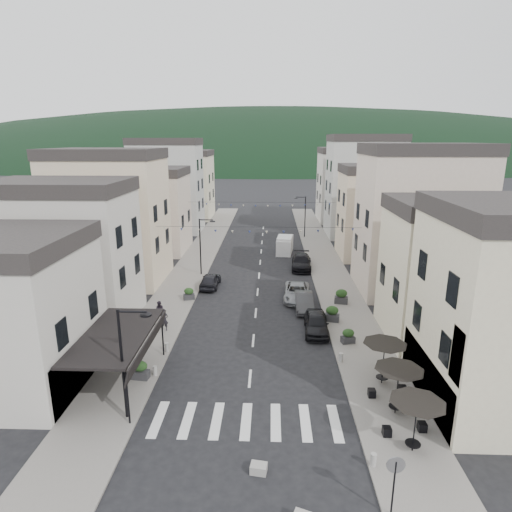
# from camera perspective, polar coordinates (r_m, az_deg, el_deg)

# --- Properties ---
(ground) EXTENTS (700.00, 700.00, 0.00)m
(ground) POSITION_cam_1_polar(r_m,az_deg,el_deg) (21.69, -1.65, -24.28)
(ground) COLOR black
(ground) RESTS_ON ground
(sidewalk_left) EXTENTS (4.00, 76.00, 0.12)m
(sidewalk_left) POSITION_cam_1_polar(r_m,az_deg,el_deg) (51.32, -7.81, -0.39)
(sidewalk_left) COLOR slate
(sidewalk_left) RESTS_ON ground
(sidewalk_right) EXTENTS (4.00, 76.00, 0.12)m
(sidewalk_right) POSITION_cam_1_polar(r_m,az_deg,el_deg) (50.98, 9.05, -0.54)
(sidewalk_right) COLOR slate
(sidewalk_right) RESTS_ON ground
(hill_backdrop) EXTENTS (640.00, 360.00, 70.00)m
(hill_backdrop) POSITION_cam_1_polar(r_m,az_deg,el_deg) (316.98, 1.80, 12.81)
(hill_backdrop) COLOR black
(hill_backdrop) RESTS_ON ground
(boutique_awning) EXTENTS (3.77, 7.50, 3.28)m
(boutique_awning) POSITION_cam_1_polar(r_m,az_deg,el_deg) (25.59, -17.66, -10.20)
(boutique_awning) COLOR black
(boutique_awning) RESTS_ON ground
(buildings_row_left) EXTENTS (10.20, 54.16, 14.00)m
(buildings_row_left) POSITION_cam_1_polar(r_m,az_deg,el_deg) (57.15, -14.05, 7.12)
(buildings_row_left) COLOR beige
(buildings_row_left) RESTS_ON ground
(buildings_row_right) EXTENTS (10.20, 54.16, 14.50)m
(buildings_row_right) POSITION_cam_1_polar(r_m,az_deg,el_deg) (55.43, 16.01, 6.95)
(buildings_row_right) COLOR beige
(buildings_row_right) RESTS_ON ground
(cafe_terrace) EXTENTS (2.50, 8.10, 2.53)m
(cafe_terrace) POSITION_cam_1_polar(r_m,az_deg,el_deg) (23.53, 18.50, -14.71)
(cafe_terrace) COLOR black
(cafe_terrace) RESTS_ON ground
(streetlamp_left_near) EXTENTS (1.70, 0.56, 6.00)m
(streetlamp_left_near) POSITION_cam_1_polar(r_m,az_deg,el_deg) (22.36, -16.82, -12.32)
(streetlamp_left_near) COLOR black
(streetlamp_left_near) RESTS_ON ground
(streetlamp_left_far) EXTENTS (1.70, 0.56, 6.00)m
(streetlamp_left_far) POSITION_cam_1_polar(r_m,az_deg,el_deg) (44.41, -7.12, 2.02)
(streetlamp_left_far) COLOR black
(streetlamp_left_far) RESTS_ON ground
(streetlamp_right_far) EXTENTS (1.70, 0.56, 6.00)m
(streetlamp_right_far) POSITION_cam_1_polar(r_m,az_deg,el_deg) (61.69, 6.32, 5.78)
(streetlamp_right_far) COLOR black
(streetlamp_right_far) RESTS_ON ground
(traffic_sign) EXTENTS (0.70, 0.07, 2.70)m
(traffic_sign) POSITION_cam_1_polar(r_m,az_deg,el_deg) (18.35, 18.03, -25.97)
(traffic_sign) COLOR black
(traffic_sign) RESTS_ON ground
(bollards) EXTENTS (11.66, 10.26, 0.60)m
(bollards) POSITION_cam_1_polar(r_m,az_deg,el_deg) (25.94, -0.88, -15.80)
(bollards) COLOR gray
(bollards) RESTS_ON ground
(bunting_near) EXTENTS (19.00, 0.28, 0.62)m
(bunting_near) POSITION_cam_1_polar(r_m,az_deg,el_deg) (39.55, 0.27, 3.39)
(bunting_near) COLOR black
(bunting_near) RESTS_ON ground
(bunting_far) EXTENTS (19.00, 0.28, 0.62)m
(bunting_far) POSITION_cam_1_polar(r_m,az_deg,el_deg) (55.30, 0.76, 6.82)
(bunting_far) COLOR black
(bunting_far) RESTS_ON ground
(parked_car_a) EXTENTS (1.91, 4.36, 1.46)m
(parked_car_a) POSITION_cam_1_polar(r_m,az_deg,el_deg) (32.19, 8.05, -8.85)
(parked_car_a) COLOR black
(parked_car_a) RESTS_ON ground
(parked_car_b) EXTENTS (1.46, 4.16, 1.37)m
(parked_car_b) POSITION_cam_1_polar(r_m,az_deg,el_deg) (36.20, 6.41, -6.06)
(parked_car_b) COLOR #2E2E30
(parked_car_b) RESTS_ON ground
(parked_car_c) EXTENTS (2.56, 5.06, 1.37)m
(parked_car_c) POSITION_cam_1_polar(r_m,az_deg,el_deg) (38.31, 5.49, -4.81)
(parked_car_c) COLOR gray
(parked_car_c) RESTS_ON ground
(parked_car_d) EXTENTS (2.43, 5.32, 1.51)m
(parked_car_d) POSITION_cam_1_polar(r_m,az_deg,el_deg) (47.33, 6.08, -0.80)
(parked_car_d) COLOR black
(parked_car_d) RESTS_ON ground
(parked_car_e) EXTENTS (1.81, 4.16, 1.40)m
(parked_car_e) POSITION_cam_1_polar(r_m,az_deg,el_deg) (41.46, -6.11, -3.23)
(parked_car_e) COLOR black
(parked_car_e) RESTS_ON ground
(delivery_van) EXTENTS (2.31, 4.72, 2.18)m
(delivery_van) POSITION_cam_1_polar(r_m,az_deg,el_deg) (53.73, 3.87, 1.55)
(delivery_van) COLOR silver
(delivery_van) RESTS_ON ground
(pedestrian_a) EXTENTS (0.64, 0.45, 1.68)m
(pedestrian_a) POSITION_cam_1_polar(r_m,az_deg,el_deg) (32.58, -12.15, -8.31)
(pedestrian_a) COLOR black
(pedestrian_a) RESTS_ON sidewalk_left
(pedestrian_b) EXTENTS (0.86, 0.72, 1.57)m
(pedestrian_b) POSITION_cam_1_polar(r_m,az_deg,el_deg) (34.39, -12.69, -7.14)
(pedestrian_b) COLOR #251E28
(pedestrian_b) RESTS_ON sidewalk_left
(concrete_block_c) EXTENTS (0.77, 0.60, 0.40)m
(concrete_block_c) POSITION_cam_1_polar(r_m,az_deg,el_deg) (20.45, 0.36, -26.47)
(concrete_block_c) COLOR gray
(concrete_block_c) RESTS_ON ground
(planter_la) EXTENTS (1.08, 0.68, 1.14)m
(planter_la) POSITION_cam_1_polar(r_m,az_deg,el_deg) (26.97, -15.19, -14.46)
(planter_la) COLOR #2C2C2E
(planter_la) RESTS_ON sidewalk_left
(planter_lb) EXTENTS (1.07, 0.80, 1.07)m
(planter_lb) POSITION_cam_1_polar(r_m,az_deg,el_deg) (38.33, -8.94, -5.00)
(planter_lb) COLOR #2C2C2E
(planter_lb) RESTS_ON sidewalk_left
(planter_ra) EXTENTS (1.02, 0.72, 1.04)m
(planter_ra) POSITION_cam_1_polar(r_m,az_deg,el_deg) (30.85, 12.18, -10.39)
(planter_ra) COLOR #2A2A2D
(planter_ra) RESTS_ON sidewalk_right
(planter_rb) EXTENTS (1.23, 0.86, 1.25)m
(planter_rb) POSITION_cam_1_polar(r_m,az_deg,el_deg) (34.01, 10.11, -7.59)
(planter_rb) COLOR #2F2F31
(planter_rb) RESTS_ON sidewalk_right
(planter_rc) EXTENTS (1.23, 0.82, 1.27)m
(planter_rc) POSITION_cam_1_polar(r_m,az_deg,el_deg) (37.69, 11.30, -5.31)
(planter_rc) COLOR #2B2B2E
(planter_rc) RESTS_ON sidewalk_right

